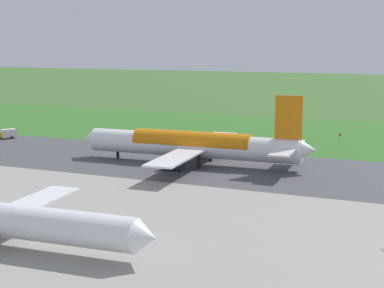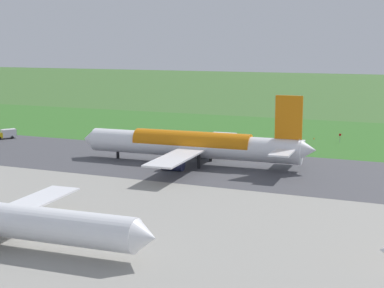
{
  "view_description": "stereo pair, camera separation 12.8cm",
  "coord_description": "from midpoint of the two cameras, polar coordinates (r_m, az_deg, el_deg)",
  "views": [
    {
      "loc": [
        -46.4,
        115.39,
        26.34
      ],
      "look_at": [
        1.6,
        0.0,
        4.5
      ],
      "focal_mm": 54.23,
      "sensor_mm": 36.0,
      "label": 1
    },
    {
      "loc": [
        -46.52,
        115.34,
        26.34
      ],
      "look_at": [
        1.6,
        0.0,
        4.5
      ],
      "focal_mm": 54.23,
      "sensor_mm": 36.0,
      "label": 2
    }
  ],
  "objects": [
    {
      "name": "grass_verge_foreground",
      "position": [
        168.86,
        6.34,
        0.88
      ],
      "size": [
        600.0,
        80.0,
        0.04
      ],
      "primitive_type": "cube",
      "color": "#346B27",
      "rests_on": "ground"
    },
    {
      "name": "service_truck_baggage",
      "position": [
        169.16,
        -17.85,
        0.95
      ],
      "size": [
        5.11,
        6.06,
        2.65
      ],
      "color": "gold",
      "rests_on": "ground"
    },
    {
      "name": "apron_concrete",
      "position": [
        77.65,
        -16.14,
        -10.3
      ],
      "size": [
        440.0,
        110.0,
        0.05
      ],
      "primitive_type": "cube",
      "color": "gray",
      "rests_on": "ground"
    },
    {
      "name": "airliner_main",
      "position": [
        126.77,
        0.13,
        -0.08
      ],
      "size": [
        54.1,
        44.22,
        15.88
      ],
      "color": "white",
      "rests_on": "ground"
    },
    {
      "name": "ground_plane",
      "position": [
        127.13,
        0.64,
        -2.05
      ],
      "size": [
        800.0,
        800.0,
        0.0
      ],
      "primitive_type": "plane",
      "color": "#3D662D"
    },
    {
      "name": "traffic_cone_orange",
      "position": [
        163.99,
        11.86,
        0.55
      ],
      "size": [
        0.4,
        0.4,
        0.55
      ],
      "primitive_type": "cone",
      "color": "orange",
      "rests_on": "ground"
    },
    {
      "name": "no_stopping_sign",
      "position": [
        159.92,
        14.31,
        0.65
      ],
      "size": [
        0.6,
        0.1,
        2.44
      ],
      "color": "slate",
      "rests_on": "ground"
    },
    {
      "name": "runway_asphalt",
      "position": [
        127.12,
        0.64,
        -2.03
      ],
      "size": [
        600.0,
        35.58,
        0.06
      ],
      "primitive_type": "cube",
      "color": "#47474C",
      "rests_on": "ground"
    }
  ]
}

